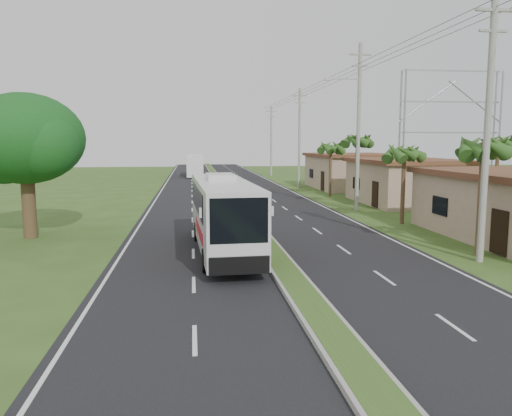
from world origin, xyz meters
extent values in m
plane|color=#354C1C|center=(0.00, 0.00, 0.00)|extent=(180.00, 180.00, 0.00)
cube|color=black|center=(0.00, 20.00, 0.01)|extent=(14.00, 160.00, 0.02)
cube|color=gray|center=(0.00, 20.00, 0.10)|extent=(1.20, 160.00, 0.17)
cube|color=#354C1C|center=(0.00, 20.00, 0.18)|extent=(0.95, 160.00, 0.02)
cube|color=silver|center=(-6.70, 20.00, 0.00)|extent=(0.12, 160.00, 0.01)
cube|color=silver|center=(6.70, 20.00, 0.00)|extent=(0.12, 160.00, 0.01)
cube|color=tan|center=(14.00, 22.00, 1.68)|extent=(7.00, 10.00, 3.35)
cube|color=brown|center=(14.00, 22.00, 3.51)|extent=(7.60, 10.60, 0.32)
cube|color=tan|center=(14.00, 36.00, 1.75)|extent=(8.00, 11.00, 3.50)
cube|color=brown|center=(14.00, 36.00, 3.66)|extent=(8.60, 11.60, 0.32)
cylinder|color=#473321|center=(9.00, 3.00, 2.50)|extent=(0.26, 0.26, 5.00)
cylinder|color=#473321|center=(9.40, 12.00, 2.30)|extent=(0.26, 0.26, 4.60)
cylinder|color=#473321|center=(8.80, 19.00, 2.70)|extent=(0.26, 0.26, 5.40)
cylinder|color=#473321|center=(9.30, 28.00, 2.40)|extent=(0.26, 0.26, 4.80)
cylinder|color=#473321|center=(17.50, 15.00, 2.60)|extent=(0.26, 0.26, 5.20)
cylinder|color=#473321|center=(-12.00, 10.00, 2.00)|extent=(0.70, 0.70, 4.00)
ellipsoid|color=#134917|center=(-12.00, 10.00, 5.20)|extent=(6.00, 6.00, 4.68)
sphere|color=#134917|center=(-13.40, 10.80, 4.70)|extent=(3.80, 3.80, 3.80)
sphere|color=#134917|center=(-10.80, 9.00, 4.90)|extent=(3.40, 3.40, 3.40)
cylinder|color=gray|center=(8.50, 2.00, 5.50)|extent=(0.28, 0.28, 11.00)
cube|color=gray|center=(8.50, 2.00, 10.20)|extent=(1.60, 0.12, 0.12)
cube|color=gray|center=(8.50, 2.00, 9.40)|extent=(1.20, 0.10, 0.10)
cylinder|color=gray|center=(8.50, 18.00, 6.00)|extent=(0.28, 0.28, 12.00)
cube|color=gray|center=(8.50, 18.00, 11.20)|extent=(1.60, 0.12, 0.12)
cube|color=gray|center=(8.50, 18.00, 10.40)|extent=(1.20, 0.10, 0.10)
cube|color=gray|center=(7.30, 18.00, 9.50)|extent=(2.40, 0.10, 0.10)
cylinder|color=gray|center=(8.50, 38.00, 5.50)|extent=(0.28, 0.28, 11.00)
cube|color=gray|center=(8.50, 38.00, 10.20)|extent=(1.60, 0.12, 0.12)
cube|color=gray|center=(8.50, 38.00, 9.40)|extent=(1.20, 0.10, 0.10)
cylinder|color=gray|center=(8.50, 58.00, 5.25)|extent=(0.28, 0.28, 10.50)
cube|color=gray|center=(8.50, 58.00, 9.70)|extent=(1.60, 0.12, 0.12)
cube|color=gray|center=(8.50, 58.00, 8.90)|extent=(1.20, 0.10, 0.10)
cylinder|color=gray|center=(17.00, 29.50, 6.00)|extent=(0.18, 0.18, 12.00)
cylinder|color=gray|center=(27.00, 29.50, 6.00)|extent=(0.18, 0.18, 12.00)
cylinder|color=gray|center=(17.00, 30.50, 6.00)|extent=(0.18, 0.18, 12.00)
cylinder|color=gray|center=(27.00, 30.50, 6.00)|extent=(0.18, 0.18, 12.00)
cube|color=gray|center=(22.00, 30.00, 6.00)|extent=(10.00, 0.14, 0.14)
cube|color=gray|center=(22.00, 30.00, 9.00)|extent=(10.00, 0.14, 0.14)
cube|color=gray|center=(22.00, 30.00, 12.00)|extent=(10.00, 0.14, 0.14)
cube|color=silver|center=(-2.13, 5.21, 1.84)|extent=(2.72, 10.99, 2.86)
cube|color=black|center=(-2.15, 5.75, 2.47)|extent=(2.68, 8.81, 1.15)
cube|color=black|center=(-1.91, -0.18, 2.30)|extent=(2.05, 0.22, 1.60)
cube|color=red|center=(-2.09, 4.12, 1.27)|extent=(2.51, 4.82, 0.50)
cube|color=yellow|center=(-2.14, 5.48, 1.04)|extent=(2.43, 2.82, 0.23)
cube|color=silver|center=(-2.17, 6.30, 3.40)|extent=(1.36, 2.23, 0.25)
cylinder|color=black|center=(-3.02, 1.71, 0.47)|extent=(0.33, 0.96, 0.95)
cylinder|color=black|center=(-0.96, 1.80, 0.47)|extent=(0.33, 0.96, 0.95)
cylinder|color=black|center=(-3.27, 8.07, 0.47)|extent=(0.33, 0.96, 0.95)
cylinder|color=black|center=(-1.22, 8.16, 0.47)|extent=(0.33, 0.96, 0.95)
cube|color=white|center=(-3.02, 58.31, 1.64)|extent=(2.41, 10.76, 2.99)
cube|color=black|center=(-3.02, 58.78, 2.53)|extent=(2.44, 7.96, 1.02)
cube|color=#F95818|center=(-3.03, 57.38, 1.07)|extent=(2.42, 5.16, 0.33)
cylinder|color=black|center=(-4.08, 53.88, 0.45)|extent=(0.29, 0.90, 0.90)
cylinder|color=black|center=(-2.02, 53.87, 0.45)|extent=(0.29, 0.90, 0.90)
cylinder|color=black|center=(-4.02, 62.29, 0.45)|extent=(0.29, 0.90, 0.90)
cylinder|color=black|center=(-1.97, 62.28, 0.45)|extent=(0.29, 0.90, 0.90)
imported|color=black|center=(-1.63, 2.00, 0.53)|extent=(1.83, 1.11, 1.07)
imported|color=maroon|center=(-1.63, 2.00, 1.41)|extent=(0.74, 0.61, 1.72)
camera|label=1|loc=(-3.50, -17.20, 4.97)|focal=35.00mm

